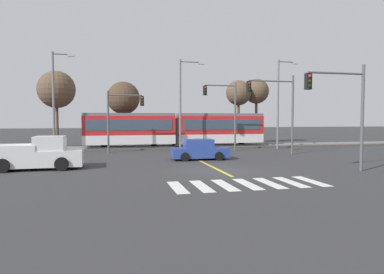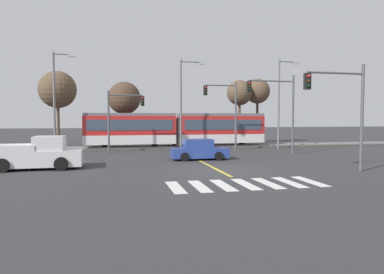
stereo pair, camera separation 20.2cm
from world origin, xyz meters
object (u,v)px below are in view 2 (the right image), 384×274
at_px(street_lamp_west, 56,96).
at_px(bare_tree_far_east, 257,92).
at_px(traffic_light_mid_right, 278,102).
at_px(bare_tree_east, 239,93).
at_px(sedan_crossing, 199,150).
at_px(traffic_light_near_right, 343,102).
at_px(traffic_light_far_right, 226,106).
at_px(bare_tree_west, 124,98).
at_px(pickup_truck, 38,155).
at_px(bare_tree_far_west, 58,90).
at_px(street_lamp_centre, 183,99).
at_px(light_rail_tram, 176,128).
at_px(street_lamp_east, 281,99).
at_px(traffic_light_far_left, 121,112).

bearing_deg(street_lamp_west, bare_tree_far_east, 18.44).
xyz_separation_m(traffic_light_mid_right, bare_tree_east, (1.11, 12.45, 1.69)).
relative_size(sedan_crossing, traffic_light_near_right, 0.69).
relative_size(traffic_light_far_right, bare_tree_west, 0.91).
height_order(traffic_light_far_right, bare_tree_far_east, bare_tree_far_east).
distance_m(pickup_truck, traffic_light_far_right, 17.65).
height_order(bare_tree_far_west, bare_tree_east, bare_tree_far_west).
height_order(street_lamp_west, bare_tree_far_west, street_lamp_west).
bearing_deg(street_lamp_centre, pickup_truck, -136.94).
bearing_deg(light_rail_tram, street_lamp_centre, -86.95).
distance_m(pickup_truck, traffic_light_mid_right, 18.90).
height_order(traffic_light_mid_right, street_lamp_west, street_lamp_west).
height_order(traffic_light_near_right, bare_tree_far_west, bare_tree_far_west).
distance_m(traffic_light_near_right, bare_tree_east, 22.20).
height_order(street_lamp_west, bare_tree_east, street_lamp_west).
bearing_deg(street_lamp_east, street_lamp_west, 178.57).
bearing_deg(light_rail_tram, bare_tree_far_west, 156.96).
xyz_separation_m(traffic_light_mid_right, bare_tree_west, (-12.49, 12.26, 0.90)).
distance_m(pickup_truck, bare_tree_far_east, 28.63).
distance_m(sedan_crossing, street_lamp_east, 13.20).
distance_m(traffic_light_far_right, traffic_light_near_right, 14.19).
bearing_deg(pickup_truck, street_lamp_centre, 43.06).
bearing_deg(bare_tree_far_east, street_lamp_east, -96.49).
xyz_separation_m(traffic_light_near_right, bare_tree_west, (-11.69, 21.83, 1.31)).
bearing_deg(sedan_crossing, traffic_light_far_left, 130.22).
bearing_deg(street_lamp_west, bare_tree_east, 18.82).
relative_size(traffic_light_far_right, street_lamp_centre, 0.75).
distance_m(traffic_light_mid_right, bare_tree_west, 17.52).
relative_size(traffic_light_far_right, bare_tree_far_east, 0.81).
distance_m(street_lamp_east, bare_tree_far_west, 24.10).
bearing_deg(bare_tree_far_east, street_lamp_centre, -144.55).
xyz_separation_m(traffic_light_far_right, bare_tree_east, (4.34, 8.04, 1.82)).
height_order(traffic_light_far_right, traffic_light_far_left, traffic_light_far_right).
xyz_separation_m(traffic_light_far_left, bare_tree_far_east, (16.63, 8.60, 2.73)).
relative_size(traffic_light_near_right, street_lamp_centre, 0.71).
xyz_separation_m(pickup_truck, traffic_light_far_left, (5.06, 9.25, 2.82)).
relative_size(pickup_truck, bare_tree_east, 0.71).
bearing_deg(bare_tree_east, street_lamp_centre, -139.63).
distance_m(traffic_light_far_left, bare_tree_west, 7.88).
bearing_deg(traffic_light_mid_right, traffic_light_near_right, -94.75).
bearing_deg(street_lamp_east, sedan_crossing, -144.58).
distance_m(pickup_truck, traffic_light_near_right, 18.13).
bearing_deg(bare_tree_east, light_rail_tram, -154.26).
height_order(traffic_light_mid_right, bare_tree_far_west, bare_tree_far_west).
bearing_deg(bare_tree_east, sedan_crossing, -120.28).
bearing_deg(street_lamp_centre, bare_tree_far_west, 146.80).
bearing_deg(bare_tree_far_east, pickup_truck, -140.54).
relative_size(street_lamp_west, bare_tree_east, 1.17).
bearing_deg(traffic_light_near_right, bare_tree_far_west, 129.10).
relative_size(light_rail_tram, sedan_crossing, 4.37).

